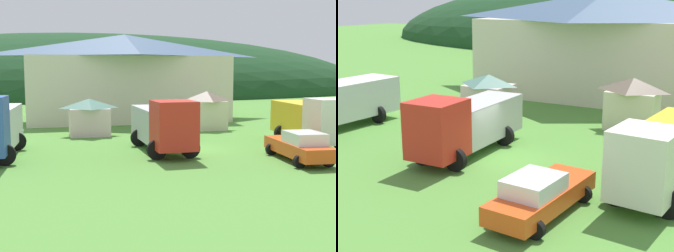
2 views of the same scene
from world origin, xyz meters
The scene contains 9 objects.
ground_plane centered at (0.00, 0.00, 0.00)m, with size 200.00×200.00×0.00m, color #518C38.
forested_hill_backdrop centered at (0.00, 69.93, 0.00)m, with size 125.55×60.00×24.07m, color #193D1E.
depot_building centered at (-1.12, 18.61, 4.27)m, with size 20.01×11.55×8.29m.
play_shed_cream centered at (4.00, 8.81, 1.63)m, with size 3.19×2.28×3.17m.
play_shed_pink centered at (-5.60, 7.94, 1.42)m, with size 3.16×2.75×2.76m.
crane_truck_red centered at (-1.94, -0.32, 1.68)m, with size 3.11×7.74×3.23m.
heavy_rig_striped centered at (7.85, -0.52, 1.72)m, with size 3.45×7.68×3.20m.
service_pickup_orange centered at (4.51, -4.93, 0.83)m, with size 2.53×5.48×1.66m.
traffic_cone_near_pickup centered at (-2.43, -2.00, 0.00)m, with size 0.36×0.36×0.55m, color orange.
Camera 1 is at (-8.59, -27.10, 4.97)m, focal length 49.76 mm.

